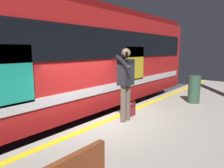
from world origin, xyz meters
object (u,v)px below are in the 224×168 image
at_px(handbag, 129,109).
at_px(trash_bin, 194,89).
at_px(train_carriage, 56,58).
at_px(passenger, 126,79).

distance_m(handbag, trash_bin, 2.65).
relative_size(train_carriage, trash_bin, 14.84).
bearing_deg(train_carriage, trash_bin, 127.50).
bearing_deg(passenger, handbag, -161.14).
bearing_deg(passenger, trash_bin, 165.32).
xyz_separation_m(train_carriage, passenger, (0.11, 2.85, -0.44)).
bearing_deg(train_carriage, handbag, 95.70).
height_order(train_carriage, passenger, train_carriage).
relative_size(train_carriage, passenger, 7.54).
xyz_separation_m(passenger, handbag, (-0.38, -0.13, -0.87)).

